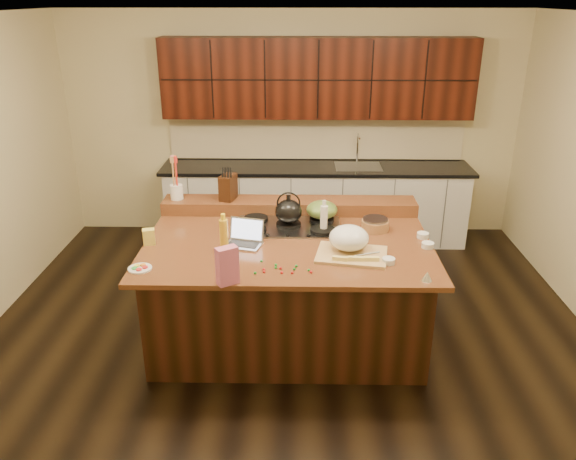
{
  "coord_description": "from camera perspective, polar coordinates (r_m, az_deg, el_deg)",
  "views": [
    {
      "loc": [
        0.08,
        -4.32,
        2.84
      ],
      "look_at": [
        0.0,
        0.05,
        1.0
      ],
      "focal_mm": 35.0,
      "sensor_mm": 36.0,
      "label": 1
    }
  ],
  "objects": [
    {
      "name": "room",
      "position": [
        4.57,
        -0.01,
        3.8
      ],
      "size": [
        5.52,
        5.02,
        2.72
      ],
      "color": "black",
      "rests_on": "ground"
    },
    {
      "name": "island",
      "position": [
        4.93,
        -0.01,
        -5.98
      ],
      "size": [
        2.4,
        1.6,
        0.92
      ],
      "color": "black",
      "rests_on": "ground"
    },
    {
      "name": "back_ledge",
      "position": [
        5.35,
        0.13,
        2.5
      ],
      "size": [
        2.4,
        0.3,
        0.12
      ],
      "primitive_type": "cube",
      "color": "black",
      "rests_on": "island"
    },
    {
      "name": "cooktop",
      "position": [
        5.0,
        0.05,
        0.43
      ],
      "size": [
        0.92,
        0.52,
        0.05
      ],
      "color": "gray",
      "rests_on": "island"
    },
    {
      "name": "back_counter",
      "position": [
        6.81,
        2.9,
        6.96
      ],
      "size": [
        3.7,
        0.66,
        2.4
      ],
      "color": "silver",
      "rests_on": "ground"
    },
    {
      "name": "kettle",
      "position": [
        4.95,
        0.06,
        1.89
      ],
      "size": [
        0.31,
        0.31,
        0.21
      ],
      "primitive_type": "ellipsoid",
      "rotation": [
        0.0,
        0.0,
        0.37
      ],
      "color": "black",
      "rests_on": "cooktop"
    },
    {
      "name": "green_bowl",
      "position": [
        5.08,
        3.47,
        2.07
      ],
      "size": [
        0.32,
        0.32,
        0.15
      ],
      "primitive_type": "ellipsoid",
      "rotation": [
        0.0,
        0.0,
        -0.16
      ],
      "color": "#526D2B",
      "rests_on": "cooktop"
    },
    {
      "name": "laptop",
      "position": [
        4.67,
        -4.41,
        -0.78
      ],
      "size": [
        0.34,
        0.3,
        0.2
      ],
      "rotation": [
        0.0,
        0.0,
        -0.25
      ],
      "color": "#B7B7BC",
      "rests_on": "island"
    },
    {
      "name": "oil_bottle",
      "position": [
        4.53,
        -6.53,
        -0.55
      ],
      "size": [
        0.08,
        0.08,
        0.27
      ],
      "primitive_type": "cylinder",
      "rotation": [
        0.0,
        0.0,
        0.24
      ],
      "color": "gold",
      "rests_on": "island"
    },
    {
      "name": "vinegar_bottle",
      "position": [
        4.85,
        3.66,
        1.08
      ],
      "size": [
        0.08,
        0.08,
        0.25
      ],
      "primitive_type": "cylinder",
      "rotation": [
        0.0,
        0.0,
        -0.38
      ],
      "color": "silver",
      "rests_on": "island"
    },
    {
      "name": "wooden_tray",
      "position": [
        4.5,
        6.27,
        -1.19
      ],
      "size": [
        0.61,
        0.49,
        0.22
      ],
      "rotation": [
        0.0,
        0.0,
        -0.17
      ],
      "color": "tan",
      "rests_on": "island"
    },
    {
      "name": "ramekin_a",
      "position": [
        4.4,
        10.18,
        -3.1
      ],
      "size": [
        0.11,
        0.11,
        0.04
      ],
      "primitive_type": "cylinder",
      "rotation": [
        0.0,
        0.0,
        0.07
      ],
      "color": "white",
      "rests_on": "island"
    },
    {
      "name": "ramekin_b",
      "position": [
        4.74,
        14.01,
        -1.5
      ],
      "size": [
        0.11,
        0.11,
        0.04
      ],
      "primitive_type": "cylinder",
      "rotation": [
        0.0,
        0.0,
        0.14
      ],
      "color": "white",
      "rests_on": "island"
    },
    {
      "name": "ramekin_c",
      "position": [
        4.92,
        13.53,
        -0.53
      ],
      "size": [
        0.11,
        0.11,
        0.04
      ],
      "primitive_type": "cylinder",
      "rotation": [
        0.0,
        0.0,
        -0.14
      ],
      "color": "white",
      "rests_on": "island"
    },
    {
      "name": "strainer_bowl",
      "position": [
        4.99,
        8.83,
        0.48
      ],
      "size": [
        0.24,
        0.24,
        0.09
      ],
      "primitive_type": "cylinder",
      "rotation": [
        0.0,
        0.0,
        0.02
      ],
      "color": "#996B3F",
      "rests_on": "island"
    },
    {
      "name": "kitchen_timer",
      "position": [
        4.2,
        13.94,
        -4.58
      ],
      "size": [
        0.1,
        0.1,
        0.07
      ],
      "primitive_type": "cone",
      "rotation": [
        0.0,
        0.0,
        -0.29
      ],
      "color": "silver",
      "rests_on": "island"
    },
    {
      "name": "pink_bag",
      "position": [
        4.01,
        -6.19,
        -3.63
      ],
      "size": [
        0.17,
        0.15,
        0.28
      ],
      "primitive_type": "cube",
      "rotation": [
        0.0,
        0.0,
        0.57
      ],
      "color": "#CB5F80",
      "rests_on": "island"
    },
    {
      "name": "candy_plate",
      "position": [
        4.4,
        -14.81,
        -3.79
      ],
      "size": [
        0.21,
        0.21,
        0.01
      ],
      "primitive_type": "cylinder",
      "rotation": [
        0.0,
        0.0,
        -0.17
      ],
      "color": "white",
      "rests_on": "island"
    },
    {
      "name": "package_box",
      "position": [
        4.78,
        -13.94,
        -0.67
      ],
      "size": [
        0.11,
        0.09,
        0.13
      ],
      "primitive_type": "cube",
      "rotation": [
        0.0,
        0.0,
        0.24
      ],
      "color": "#E8D652",
      "rests_on": "island"
    },
    {
      "name": "utensil_crock",
      "position": [
        5.43,
        -11.25,
        3.81
      ],
      "size": [
        0.12,
        0.12,
        0.14
      ],
      "primitive_type": "cylinder",
      "rotation": [
        0.0,
        0.0,
        -0.01
      ],
      "color": "white",
      "rests_on": "back_ledge"
    },
    {
      "name": "knife_block",
      "position": [
        5.34,
        -6.1,
        4.33
      ],
      "size": [
        0.17,
        0.22,
        0.24
      ],
      "primitive_type": "cube",
      "rotation": [
        0.0,
        0.0,
        -0.27
      ],
      "color": "black",
      "rests_on": "back_ledge"
    },
    {
      "name": "gumdrop_0",
      "position": [
        4.18,
        -0.64,
        -4.34
      ],
      "size": [
        0.02,
        0.02,
        0.02
      ],
      "primitive_type": "ellipsoid",
      "color": "red",
      "rests_on": "island"
    },
    {
      "name": "gumdrop_1",
      "position": [
        4.3,
        -1.25,
        -3.55
      ],
      "size": [
        0.02,
        0.02,
        0.02
      ],
      "primitive_type": "ellipsoid",
      "color": "#198C26",
      "rests_on": "island"
    },
    {
      "name": "gumdrop_2",
      "position": [
        4.23,
        -2.47,
        -4.02
      ],
      "size": [
        0.02,
        0.02,
        0.02
      ],
      "primitive_type": "ellipsoid",
      "color": "red",
      "rests_on": "island"
    },
    {
      "name": "gumdrop_3",
      "position": [
        4.28,
        0.84,
        -3.67
      ],
      "size": [
        0.02,
        0.02,
        0.02
      ],
      "primitive_type": "ellipsoid",
      "color": "#198C26",
      "rests_on": "island"
    },
    {
      "name": "gumdrop_4",
      "position": [
        4.19,
        2.35,
        -4.3
      ],
      "size": [
        0.02,
        0.02,
        0.02
      ],
      "primitive_type": "ellipsoid",
      "color": "red",
      "rests_on": "island"
    },
    {
      "name": "gumdrop_5",
      "position": [
        4.22,
        2.13,
        -4.1
      ],
      "size": [
        0.02,
        0.02,
        0.02
      ],
      "primitive_type": "ellipsoid",
      "color": "#198C26",
      "rests_on": "island"
    },
    {
      "name": "gumdrop_6",
      "position": [
        4.25,
        -0.76,
        -3.9
      ],
      "size": [
        0.02,
        0.02,
        0.02
      ],
      "primitive_type": "ellipsoid",
      "color": "red",
      "rests_on": "island"
    },
    {
      "name": "gumdrop_7",
      "position": [
        4.26,
        -1.26,
        -3.83
      ],
      "size": [
        0.02,
        0.02,
        0.02
      ],
      "primitive_type": "ellipsoid",
      "color": "#198C26",
      "rests_on": "island"
    },
    {
      "name": "gumdrop_8",
      "position": [
        4.2,
        -2.45,
        -4.26
      ],
      "size": [
        0.02,
        0.02,
        0.02
      ],
      "primitive_type": "ellipsoid",
      "color": "red",
      "rests_on": "island"
    },
    {
      "name": "gumdrop_9",
      "position": [
        4.18,
        -3.36,
        -4.37
      ],
      "size": [
        0.02,
        0.02,
        0.02
      ],
      "primitive_type": "ellipsoid",
      "color": "#198C26",
      "rests_on": "island"
    },
    {
      "name": "gumdrop_10",
      "position": [
        4.18,
        0.43,
        -4.36
      ],
      "size": [
        0.02,
        0.02,
        0.02
      ],
      "primitive_type": "ellipsoid",
      "color": "red",
      "rests_on": "island"
    },
    {
      "name": "gumdrop_11",
      "position": [
        4.36,
        -2.72,
        -3.17
      ],
      "size": [
        0.02,
        0.02,
        0.02
      ],
      "primitive_type": "ellipsoid",
      "color": "#198C26",
      "rests_on": "island"
    },
    {
      "name": "gumdrop_12",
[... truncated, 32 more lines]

